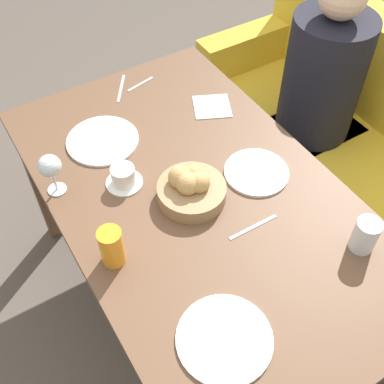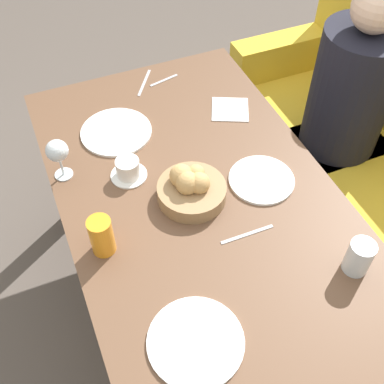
{
  "view_description": "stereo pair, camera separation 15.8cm",
  "coord_description": "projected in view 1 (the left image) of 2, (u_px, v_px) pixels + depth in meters",
  "views": [
    {
      "loc": [
        0.88,
        -0.57,
        2.0
      ],
      "look_at": [
        0.0,
        -0.03,
        0.8
      ],
      "focal_mm": 45.0,
      "sensor_mm": 36.0,
      "label": 1
    },
    {
      "loc": [
        0.95,
        -0.42,
        2.0
      ],
      "look_at": [
        0.0,
        -0.03,
        0.8
      ],
      "focal_mm": 45.0,
      "sensor_mm": 36.0,
      "label": 2
    }
  ],
  "objects": [
    {
      "name": "plate_far_center",
      "position": [
        256.0,
        172.0,
        1.68
      ],
      "size": [
        0.23,
        0.23,
        0.01
      ],
      "color": "white",
      "rests_on": "dining_table"
    },
    {
      "name": "bread_basket",
      "position": [
        191.0,
        188.0,
        1.58
      ],
      "size": [
        0.23,
        0.23,
        0.12
      ],
      "color": "#99754C",
      "rests_on": "dining_table"
    },
    {
      "name": "couch",
      "position": [
        356.0,
        157.0,
        2.36
      ],
      "size": [
        1.73,
        0.7,
        0.88
      ],
      "color": "gold",
      "rests_on": "ground_plane"
    },
    {
      "name": "spoon_coffee",
      "position": [
        140.0,
        84.0,
        2.01
      ],
      "size": [
        0.04,
        0.13,
        0.0
      ],
      "color": "#B7B7BC",
      "rests_on": "dining_table"
    },
    {
      "name": "water_tumbler",
      "position": [
        365.0,
        235.0,
        1.44
      ],
      "size": [
        0.08,
        0.08,
        0.12
      ],
      "color": "silver",
      "rests_on": "dining_table"
    },
    {
      "name": "seated_person",
      "position": [
        313.0,
        115.0,
        2.28
      ],
      "size": [
        0.35,
        0.45,
        1.2
      ],
      "color": "#23232D",
      "rests_on": "ground_plane"
    },
    {
      "name": "plate_near_right",
      "position": [
        224.0,
        339.0,
        1.28
      ],
      "size": [
        0.26,
        0.26,
        0.01
      ],
      "color": "white",
      "rests_on": "dining_table"
    },
    {
      "name": "napkin",
      "position": [
        212.0,
        107.0,
        1.91
      ],
      "size": [
        0.19,
        0.19,
        0.0
      ],
      "color": "white",
      "rests_on": "dining_table"
    },
    {
      "name": "coffee_cup",
      "position": [
        123.0,
        177.0,
        1.63
      ],
      "size": [
        0.13,
        0.13,
        0.07
      ],
      "color": "white",
      "rests_on": "dining_table"
    },
    {
      "name": "juice_glass",
      "position": [
        112.0,
        247.0,
        1.4
      ],
      "size": [
        0.07,
        0.07,
        0.13
      ],
      "color": "orange",
      "rests_on": "dining_table"
    },
    {
      "name": "dining_table",
      "position": [
        198.0,
        211.0,
        1.69
      ],
      "size": [
        1.53,
        0.9,
        0.77
      ],
      "color": "brown",
      "rests_on": "ground_plane"
    },
    {
      "name": "plate_near_left",
      "position": [
        103.0,
        140.0,
        1.78
      ],
      "size": [
        0.27,
        0.27,
        0.01
      ],
      "color": "white",
      "rests_on": "dining_table"
    },
    {
      "name": "fork_silver",
      "position": [
        121.0,
        88.0,
        1.99
      ],
      "size": [
        0.16,
        0.11,
        0.0
      ],
      "color": "#B7B7BC",
      "rests_on": "dining_table"
    },
    {
      "name": "knife_silver",
      "position": [
        253.0,
        227.0,
        1.53
      ],
      "size": [
        0.01,
        0.18,
        0.0
      ],
      "color": "#B7B7BC",
      "rests_on": "dining_table"
    },
    {
      "name": "ground_plane",
      "position": [
        197.0,
        302.0,
        2.2
      ],
      "size": [
        10.0,
        10.0,
        0.0
      ],
      "primitive_type": "plane",
      "color": "#564C44"
    },
    {
      "name": "wine_glass",
      "position": [
        50.0,
        167.0,
        1.55
      ],
      "size": [
        0.08,
        0.08,
        0.16
      ],
      "color": "silver",
      "rests_on": "dining_table"
    }
  ]
}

